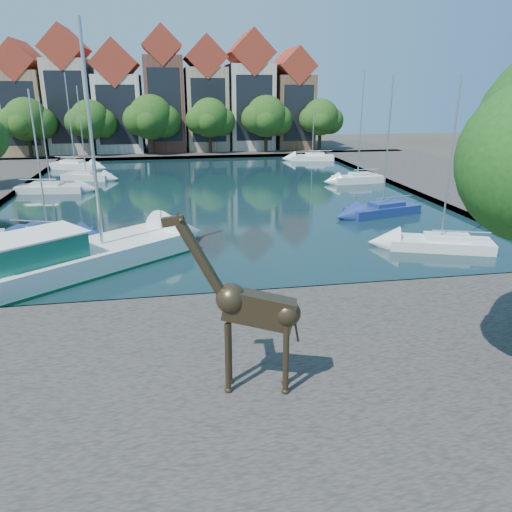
{
  "coord_description": "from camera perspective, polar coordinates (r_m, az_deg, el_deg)",
  "views": [
    {
      "loc": [
        -4.09,
        -21.2,
        9.51
      ],
      "look_at": [
        -0.71,
        -2.0,
        2.85
      ],
      "focal_mm": 35.0,
      "sensor_mm": 36.0,
      "label": 1
    }
  ],
  "objects": [
    {
      "name": "sailboat_right_c",
      "position": [
        52.72,
        11.52,
        8.84
      ],
      "size": [
        5.19,
        2.12,
        10.92
      ],
      "color": "silver",
      "rests_on": "water_basin"
    },
    {
      "name": "townhouse_west_inner",
      "position": [
        77.49,
        -15.4,
        16.63
      ],
      "size": [
        6.43,
        9.18,
        15.15
      ],
      "color": "silver",
      "rests_on": "far_quay"
    },
    {
      "name": "motorsailer",
      "position": [
        27.97,
        -20.52,
        0.01
      ],
      "size": [
        12.53,
        10.76,
        12.62
      ],
      "color": "silver",
      "rests_on": "water_basin"
    },
    {
      "name": "townhouse_east_mid",
      "position": [
        78.22,
        -0.77,
        17.83
      ],
      "size": [
        6.43,
        9.18,
        16.65
      ],
      "color": "beige",
      "rests_on": "far_quay"
    },
    {
      "name": "sailboat_left_e",
      "position": [
        64.29,
        -19.97,
        9.86
      ],
      "size": [
        5.97,
        4.08,
        10.88
      ],
      "color": "silver",
      "rests_on": "water_basin"
    },
    {
      "name": "townhouse_west_mid",
      "position": [
        78.27,
        -20.4,
        16.82
      ],
      "size": [
        5.94,
        9.18,
        16.79
      ],
      "color": "#C1B094",
      "rests_on": "far_quay"
    },
    {
      "name": "right_quay",
      "position": [
        54.55,
        22.63,
        7.65
      ],
      "size": [
        14.0,
        52.0,
        0.5
      ],
      "primitive_type": "cube",
      "color": "#48423E",
      "rests_on": "ground"
    },
    {
      "name": "ground",
      "position": [
        23.59,
        0.85,
        -4.91
      ],
      "size": [
        160.0,
        160.0,
        0.0
      ],
      "primitive_type": "plane",
      "color": "#38332B",
      "rests_on": "ground"
    },
    {
      "name": "near_quay",
      "position": [
        17.44,
        5.29,
        -13.3
      ],
      "size": [
        50.0,
        14.0,
        0.5
      ],
      "primitive_type": "cube",
      "color": "#48423E",
      "rests_on": "ground"
    },
    {
      "name": "townhouse_center",
      "position": [
        77.2,
        -10.43,
        17.72
      ],
      "size": [
        5.44,
        9.18,
        16.93
      ],
      "color": "brown",
      "rests_on": "far_quay"
    },
    {
      "name": "giraffe_statue",
      "position": [
        14.92,
        -0.84,
        -5.97
      ],
      "size": [
        3.89,
        1.22,
        5.58
      ],
      "color": "#372B1B",
      "rests_on": "near_quay"
    },
    {
      "name": "sailboat_right_a",
      "position": [
        32.32,
        20.35,
        1.59
      ],
      "size": [
        6.36,
        4.01,
        10.04
      ],
      "color": "silver",
      "rests_on": "water_basin"
    },
    {
      "name": "townhouse_west_end",
      "position": [
        79.5,
        -24.73,
        15.68
      ],
      "size": [
        5.44,
        9.18,
        14.93
      ],
      "color": "#937250",
      "rests_on": "far_quay"
    },
    {
      "name": "sailboat_right_b",
      "position": [
        39.72,
        14.25,
        5.35
      ],
      "size": [
        6.2,
        3.51,
        10.14
      ],
      "color": "navy",
      "rests_on": "water_basin"
    },
    {
      "name": "far_tree_mid_east",
      "position": [
        72.1,
        -5.24,
        15.31
      ],
      "size": [
        7.02,
        5.4,
        7.52
      ],
      "color": "#332114",
      "rests_on": "far_quay"
    },
    {
      "name": "sailboat_left_d",
      "position": [
        56.33,
        -18.82,
        8.75
      ],
      "size": [
        5.32,
        3.43,
        9.47
      ],
      "color": "silver",
      "rests_on": "water_basin"
    },
    {
      "name": "far_tree_east",
      "position": [
        73.21,
        1.24,
        15.51
      ],
      "size": [
        7.54,
        5.8,
        7.84
      ],
      "color": "#332114",
      "rests_on": "far_quay"
    },
    {
      "name": "townhouse_east_inner",
      "position": [
        77.45,
        -5.75,
        17.46
      ],
      "size": [
        5.94,
        9.18,
        15.79
      ],
      "color": "tan",
      "rests_on": "far_quay"
    },
    {
      "name": "sailboat_left_b",
      "position": [
        35.13,
        -22.67,
        2.61
      ],
      "size": [
        5.86,
        3.58,
        9.27
      ],
      "color": "navy",
      "rests_on": "water_basin"
    },
    {
      "name": "water_basin",
      "position": [
        46.36,
        -4.76,
        7.01
      ],
      "size": [
        38.0,
        50.0,
        0.08
      ],
      "primitive_type": "cube",
      "color": "black",
      "rests_on": "ground"
    },
    {
      "name": "far_tree_far_east",
      "position": [
        75.18,
        7.45,
        15.33
      ],
      "size": [
        6.76,
        5.2,
        7.36
      ],
      "color": "#332114",
      "rests_on": "far_quay"
    },
    {
      "name": "townhouse_east_end",
      "position": [
        79.55,
        4.07,
        17.09
      ],
      "size": [
        5.44,
        9.18,
        14.43
      ],
      "color": "brown",
      "rests_on": "far_quay"
    },
    {
      "name": "far_tree_mid_west",
      "position": [
        71.84,
        -11.83,
        15.12
      ],
      "size": [
        7.8,
        6.0,
        8.0
      ],
      "color": "#332114",
      "rests_on": "far_quay"
    },
    {
      "name": "sailboat_left_c",
      "position": [
        50.83,
        -22.41,
        7.32
      ],
      "size": [
        6.26,
        2.86,
        8.51
      ],
      "color": "silver",
      "rests_on": "water_basin"
    },
    {
      "name": "far_tree_west",
      "position": [
        72.5,
        -18.36,
        14.44
      ],
      "size": [
        6.76,
        5.2,
        7.36
      ],
      "color": "#332114",
      "rests_on": "far_quay"
    },
    {
      "name": "far_quay",
      "position": [
        77.86,
        -7.07,
        11.89
      ],
      "size": [
        60.0,
        16.0,
        0.5
      ],
      "primitive_type": "cube",
      "color": "#48423E",
      "rests_on": "ground"
    },
    {
      "name": "far_tree_far_west",
      "position": [
        74.0,
        -24.67,
        13.87
      ],
      "size": [
        7.28,
        5.6,
        7.68
      ],
      "color": "#332114",
      "rests_on": "far_quay"
    },
    {
      "name": "sailboat_right_d",
      "position": [
        68.26,
        6.45,
        11.25
      ],
      "size": [
        5.85,
        2.91,
        8.55
      ],
      "color": "white",
      "rests_on": "water_basin"
    }
  ]
}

